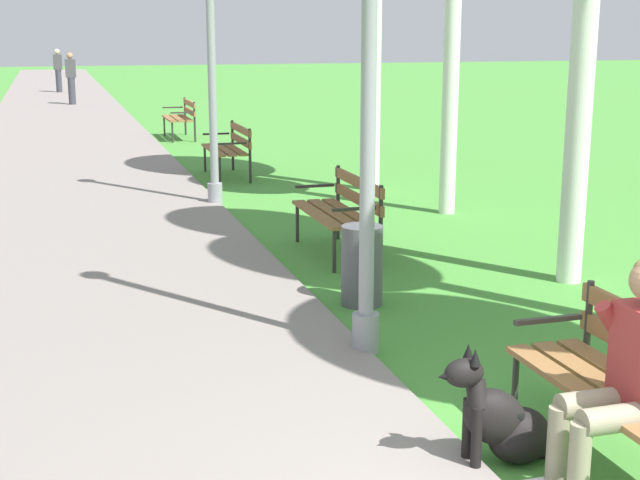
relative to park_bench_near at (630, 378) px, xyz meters
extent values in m
cube|color=gray|center=(-2.60, 22.82, -0.49)|extent=(3.67, 60.00, 0.04)
cube|color=olive|center=(-0.27, 0.00, -0.06)|extent=(0.14, 1.50, 0.04)
cube|color=olive|center=(-0.10, 0.00, -0.06)|extent=(0.14, 1.50, 0.04)
cylinder|color=#2D2B28|center=(-0.30, 0.69, -0.29)|extent=(0.04, 0.04, 0.45)
cylinder|color=#2D2B28|center=(0.18, 0.69, -0.09)|extent=(0.04, 0.04, 0.85)
cube|color=#2D2B28|center=(-0.10, 0.69, 0.12)|extent=(0.45, 0.04, 0.03)
cube|color=olive|center=(-0.29, 4.97, -0.06)|extent=(0.14, 1.50, 0.04)
cube|color=olive|center=(-0.11, 4.97, -0.06)|extent=(0.14, 1.50, 0.04)
cube|color=olive|center=(0.06, 4.97, -0.06)|extent=(0.14, 1.50, 0.04)
cube|color=olive|center=(0.17, 4.97, 0.08)|extent=(0.04, 1.50, 0.11)
cube|color=olive|center=(0.17, 4.97, 0.26)|extent=(0.04, 1.50, 0.11)
cylinder|color=#2D2B28|center=(-0.31, 5.66, -0.29)|extent=(0.04, 0.04, 0.45)
cylinder|color=#2D2B28|center=(0.17, 5.66, -0.09)|extent=(0.04, 0.04, 0.85)
cube|color=#2D2B28|center=(-0.11, 5.66, 0.12)|extent=(0.45, 0.04, 0.03)
cylinder|color=#2D2B28|center=(-0.31, 4.28, -0.29)|extent=(0.04, 0.04, 0.45)
cylinder|color=#2D2B28|center=(0.17, 4.28, -0.09)|extent=(0.04, 0.04, 0.85)
cube|color=#2D2B28|center=(-0.11, 4.28, 0.12)|extent=(0.45, 0.04, 0.03)
cube|color=olive|center=(-0.42, 10.42, -0.06)|extent=(0.14, 1.50, 0.04)
cube|color=olive|center=(-0.24, 10.42, -0.06)|extent=(0.14, 1.50, 0.04)
cube|color=olive|center=(-0.07, 10.42, -0.06)|extent=(0.14, 1.50, 0.04)
cube|color=olive|center=(0.04, 10.42, 0.08)|extent=(0.04, 1.50, 0.11)
cube|color=olive|center=(0.04, 10.42, 0.26)|extent=(0.04, 1.50, 0.11)
cylinder|color=#2D2B28|center=(-0.44, 11.11, -0.29)|extent=(0.04, 0.04, 0.45)
cylinder|color=#2D2B28|center=(0.04, 11.11, -0.09)|extent=(0.04, 0.04, 0.85)
cube|color=#2D2B28|center=(-0.24, 11.11, 0.12)|extent=(0.45, 0.04, 0.03)
cylinder|color=#2D2B28|center=(-0.44, 9.73, -0.29)|extent=(0.04, 0.04, 0.45)
cylinder|color=#2D2B28|center=(0.04, 9.73, -0.09)|extent=(0.04, 0.04, 0.85)
cube|color=#2D2B28|center=(-0.24, 9.73, 0.12)|extent=(0.45, 0.04, 0.03)
cube|color=olive|center=(-0.42, 15.94, -0.06)|extent=(0.14, 1.50, 0.04)
cube|color=olive|center=(-0.24, 15.94, -0.06)|extent=(0.14, 1.50, 0.04)
cube|color=olive|center=(-0.07, 15.94, -0.06)|extent=(0.14, 1.50, 0.04)
cube|color=olive|center=(0.04, 15.94, 0.08)|extent=(0.04, 1.50, 0.11)
cube|color=olive|center=(0.04, 15.94, 0.26)|extent=(0.04, 1.50, 0.11)
cylinder|color=#2D2B28|center=(-0.44, 16.63, -0.29)|extent=(0.04, 0.04, 0.45)
cylinder|color=#2D2B28|center=(0.04, 16.63, -0.09)|extent=(0.04, 0.04, 0.85)
cube|color=#2D2B28|center=(-0.24, 16.63, 0.12)|extent=(0.45, 0.04, 0.03)
cylinder|color=#2D2B28|center=(-0.44, 15.25, -0.29)|extent=(0.04, 0.04, 0.45)
cylinder|color=#2D2B28|center=(0.04, 15.25, -0.09)|extent=(0.04, 0.04, 0.85)
cube|color=#2D2B28|center=(-0.24, 15.25, 0.12)|extent=(0.45, 0.04, 0.03)
cylinder|color=gray|center=(-0.31, -0.15, -0.04)|extent=(0.42, 0.14, 0.14)
cylinder|color=gray|center=(-0.52, -0.15, -0.28)|extent=(0.11, 0.11, 0.47)
cylinder|color=gray|center=(-0.31, -0.35, -0.04)|extent=(0.42, 0.14, 0.14)
cylinder|color=gray|center=(-0.52, -0.35, -0.28)|extent=(0.11, 0.11, 0.47)
cylinder|color=maroon|center=(-0.16, -0.05, 0.32)|extent=(0.25, 0.09, 0.30)
ellipsoid|color=black|center=(-0.54, 0.20, -0.35)|extent=(0.37, 0.29, 0.32)
ellipsoid|color=black|center=(-0.69, 0.20, -0.23)|extent=(0.51, 0.24, 0.48)
ellipsoid|color=black|center=(-0.64, 0.20, -0.19)|extent=(0.36, 0.20, 0.27)
cylinder|color=black|center=(-0.82, 0.27, -0.32)|extent=(0.06, 0.06, 0.38)
cylinder|color=black|center=(-0.82, 0.15, -0.32)|extent=(0.06, 0.06, 0.38)
cylinder|color=black|center=(-0.80, 0.21, -0.08)|extent=(0.12, 0.17, 0.19)
ellipsoid|color=black|center=(-0.88, 0.21, 0.05)|extent=(0.23, 0.15, 0.16)
cone|color=black|center=(-0.98, 0.22, 0.04)|extent=(0.10, 0.09, 0.09)
cone|color=black|center=(-0.84, 0.26, 0.15)|extent=(0.06, 0.06, 0.09)
cone|color=black|center=(-0.84, 0.17, 0.15)|extent=(0.06, 0.06, 0.09)
cylinder|color=black|center=(-0.34, 0.19, -0.49)|extent=(0.28, 0.05, 0.04)
cylinder|color=gray|center=(-0.77, 2.09, -0.36)|extent=(0.20, 0.20, 0.30)
cylinder|color=gray|center=(-0.77, 2.09, 1.55)|extent=(0.11, 0.11, 4.12)
cylinder|color=gray|center=(-0.81, 8.12, -0.36)|extent=(0.20, 0.20, 0.30)
cylinder|color=gray|center=(-0.81, 8.12, 1.31)|extent=(0.11, 0.11, 3.65)
cylinder|color=silver|center=(1.73, 3.35, 1.79)|extent=(0.23, 0.23, 4.61)
cylinder|color=silver|center=(1.99, 6.68, 1.49)|extent=(0.21, 0.21, 4.00)
cylinder|color=silver|center=(1.66, 8.62, 1.50)|extent=(0.21, 0.21, 4.03)
cylinder|color=#515156|center=(-0.40, 3.22, -0.16)|extent=(0.36, 0.36, 0.70)
cylinder|color=#383842|center=(-2.20, 25.78, -0.07)|extent=(0.22, 0.22, 0.88)
cube|color=#3F3F42|center=(-2.20, 25.78, 0.65)|extent=(0.32, 0.20, 0.56)
sphere|color=#A37556|center=(-2.20, 25.78, 1.04)|extent=(0.20, 0.20, 0.20)
cylinder|color=#383842|center=(-2.51, 31.85, -0.07)|extent=(0.22, 0.22, 0.88)
cube|color=#3F3F42|center=(-2.51, 31.85, 0.65)|extent=(0.32, 0.20, 0.56)
sphere|color=beige|center=(-2.51, 31.85, 1.04)|extent=(0.20, 0.20, 0.20)
camera|label=1|loc=(-2.89, -3.84, 1.82)|focal=50.31mm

